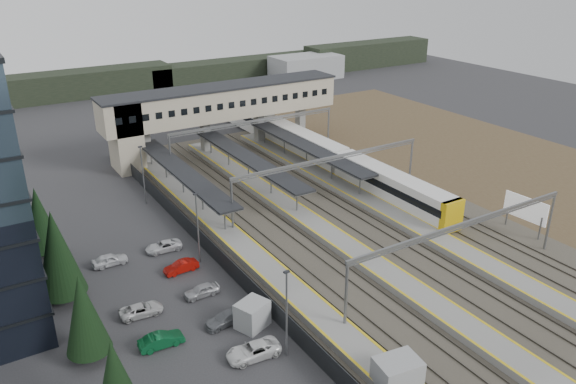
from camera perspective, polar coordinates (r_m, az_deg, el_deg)
ground at (r=57.71m, az=2.52°, el=-9.24°), size 220.00×220.00×0.00m
conifer_row at (r=45.02m, az=-18.94°, el=-13.66°), size 4.42×49.82×9.50m
car_park at (r=46.72m, az=-5.90°, el=-17.37°), size 10.61×44.64×1.29m
lampposts at (r=52.96m, az=-5.42°, el=-7.05°), size 0.50×53.25×8.07m
fence at (r=58.13m, az=-5.63°, el=-7.92°), size 0.08×90.00×2.00m
relay_cabin_near at (r=45.44m, az=11.02°, el=-17.81°), size 3.66×2.90×2.79m
relay_cabin_far at (r=51.17m, az=-3.66°, el=-12.33°), size 3.31×3.06×2.46m
rail_corridor at (r=65.91m, az=6.85°, el=-4.71°), size 34.00×90.00×0.92m
canopies at (r=80.24m, az=-4.07°, el=3.43°), size 23.10×30.00×3.28m
footbridge at (r=92.35m, az=-8.15°, el=8.50°), size 40.40×6.40×11.20m
gantries at (r=63.68m, az=10.09°, el=-0.25°), size 28.40×62.28×7.17m
train at (r=91.62m, az=1.52°, el=4.90°), size 3.14×65.56×3.95m
billboard at (r=71.56m, az=22.96°, el=-1.67°), size 0.53×5.56×4.65m
scrub_east at (r=90.94m, az=24.85°, el=1.06°), size 34.00×120.00×0.06m
treeline_far at (r=144.81m, az=-10.39°, el=11.62°), size 170.00×19.00×7.00m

